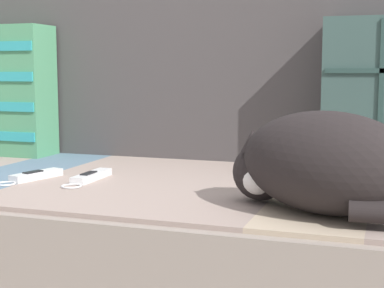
% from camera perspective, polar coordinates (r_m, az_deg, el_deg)
% --- Properties ---
extents(couch, '(2.17, 0.89, 0.44)m').
position_cam_1_polar(couch, '(1.61, -6.00, -10.86)').
color(couch, gray).
rests_on(couch, ground_plane).
extents(sofa_backrest, '(2.13, 0.14, 0.52)m').
position_cam_1_polar(sofa_backrest, '(1.88, -1.33, 6.71)').
color(sofa_backrest, '#474242').
rests_on(sofa_backrest, couch).
extents(sleeping_cat, '(0.42, 0.35, 0.20)m').
position_cam_1_polar(sleeping_cat, '(1.15, 12.14, -1.99)').
color(sleeping_cat, black).
rests_on(sleeping_cat, couch).
extents(game_remote_near, '(0.05, 0.20, 0.02)m').
position_cam_1_polar(game_remote_near, '(1.49, -9.85, -3.16)').
color(game_remote_near, white).
rests_on(game_remote_near, couch).
extents(game_remote_far, '(0.09, 0.20, 0.02)m').
position_cam_1_polar(game_remote_far, '(1.54, -15.06, -3.00)').
color(game_remote_far, white).
rests_on(game_remote_far, couch).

